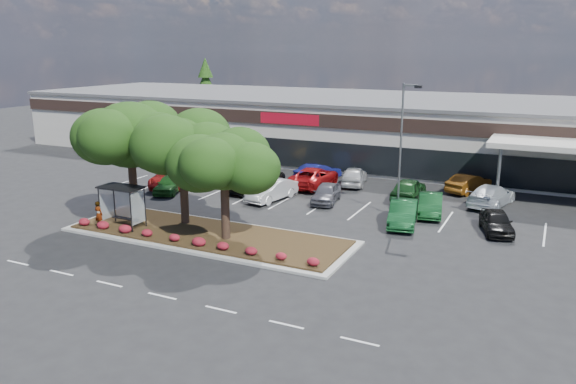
% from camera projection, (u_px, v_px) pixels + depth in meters
% --- Properties ---
extents(ground, '(160.00, 160.00, 0.00)m').
position_uv_depth(ground, '(197.00, 264.00, 29.82)').
color(ground, black).
rests_on(ground, ground).
extents(retail_store, '(80.40, 25.20, 6.25)m').
position_uv_depth(retail_store, '(383.00, 127.00, 58.61)').
color(retail_store, '#BDB7AD').
rests_on(retail_store, ground).
extents(landscape_island, '(18.00, 6.00, 0.26)m').
position_uv_depth(landscape_island, '(208.00, 235.00, 34.13)').
color(landscape_island, '#9F9F9A').
rests_on(landscape_island, ground).
extents(lane_markings, '(33.12, 20.06, 0.01)m').
position_uv_depth(lane_markings, '(282.00, 214.00, 38.98)').
color(lane_markings, silver).
rests_on(lane_markings, ground).
extents(shrub_row, '(17.00, 0.80, 0.50)m').
position_uv_depth(shrub_row, '(187.00, 239.00, 32.20)').
color(shrub_row, maroon).
rests_on(shrub_row, landscape_island).
extents(bus_shelter, '(2.75, 1.55, 2.59)m').
position_uv_depth(bus_shelter, '(123.00, 194.00, 34.98)').
color(bus_shelter, black).
rests_on(bus_shelter, landscape_island).
extents(island_tree_west, '(7.20, 7.20, 7.89)m').
position_uv_depth(island_tree_west, '(131.00, 160.00, 36.07)').
color(island_tree_west, '#19370F').
rests_on(island_tree_west, landscape_island).
extents(island_tree_mid, '(6.60, 6.60, 7.32)m').
position_uv_depth(island_tree_mid, '(183.00, 167.00, 35.28)').
color(island_tree_mid, '#19370F').
rests_on(island_tree_mid, landscape_island).
extents(island_tree_east, '(5.80, 5.80, 6.50)m').
position_uv_depth(island_tree_east, '(225.00, 185.00, 32.39)').
color(island_tree_east, '#19370F').
rests_on(island_tree_east, landscape_island).
extents(conifer_north_west, '(4.40, 4.40, 10.00)m').
position_uv_depth(conifer_north_west, '(206.00, 92.00, 81.34)').
color(conifer_north_west, '#19370F').
rests_on(conifer_north_west, ground).
extents(person_waiting, '(0.64, 0.45, 1.68)m').
position_uv_depth(person_waiting, '(99.00, 214.00, 35.01)').
color(person_waiting, '#594C47').
rests_on(person_waiting, landscape_island).
extents(light_pole, '(1.40, 0.83, 9.00)m').
position_uv_depth(light_pole, '(402.00, 160.00, 37.27)').
color(light_pole, '#9F9F9A').
rests_on(light_pole, ground).
extents(car_0, '(2.92, 4.53, 1.44)m').
position_uv_depth(car_0, '(170.00, 184.00, 44.53)').
color(car_0, '#194A18').
rests_on(car_0, ground).
extents(car_1, '(4.56, 6.31, 1.60)m').
position_uv_depth(car_1, '(171.00, 177.00, 46.47)').
color(car_1, maroon).
rests_on(car_1, ground).
extents(car_2, '(3.21, 6.10, 1.64)m').
position_uv_depth(car_2, '(254.00, 181.00, 45.12)').
color(car_2, black).
rests_on(car_2, ground).
extents(car_3, '(2.48, 4.98, 1.57)m').
position_uv_depth(car_3, '(272.00, 190.00, 42.29)').
color(car_3, silver).
rests_on(car_3, ground).
extents(car_4, '(2.35, 4.42, 1.43)m').
position_uv_depth(car_4, '(326.00, 193.00, 41.68)').
color(car_4, '#56565E').
rests_on(car_4, ground).
extents(car_5, '(2.52, 5.03, 1.58)m').
position_uv_depth(car_5, '(403.00, 213.00, 36.30)').
color(car_5, '#134921').
rests_on(car_5, ground).
extents(car_6, '(2.34, 4.65, 1.46)m').
position_uv_depth(car_6, '(430.00, 205.00, 38.53)').
color(car_6, '#13441D').
rests_on(car_6, ground).
extents(car_7, '(2.77, 4.43, 1.41)m').
position_uv_depth(car_7, '(497.00, 222.00, 34.82)').
color(car_7, black).
rests_on(car_7, ground).
extents(car_9, '(2.49, 4.80, 1.51)m').
position_uv_depth(car_9, '(198.00, 167.00, 50.46)').
color(car_9, black).
rests_on(car_9, ground).
extents(car_10, '(3.35, 4.90, 1.53)m').
position_uv_depth(car_10, '(246.00, 171.00, 48.86)').
color(car_10, brown).
rests_on(car_10, ground).
extents(car_11, '(3.23, 4.67, 1.46)m').
position_uv_depth(car_11, '(318.00, 172.00, 48.72)').
color(car_11, navy).
rests_on(car_11, ground).
extents(car_12, '(2.86, 5.99, 1.65)m').
position_uv_depth(car_12, '(314.00, 177.00, 46.32)').
color(car_12, '#9E1011').
rests_on(car_12, ground).
extents(car_13, '(2.78, 4.91, 1.58)m').
position_uv_depth(car_13, '(354.00, 176.00, 46.99)').
color(car_13, '#BABABA').
rests_on(car_13, ground).
extents(car_14, '(2.08, 4.98, 1.69)m').
position_uv_depth(car_14, '(409.00, 189.00, 42.36)').
color(car_14, '#17421B').
rests_on(car_14, ground).
extents(car_15, '(3.23, 4.75, 1.48)m').
position_uv_depth(car_15, '(469.00, 183.00, 44.60)').
color(car_15, brown).
rests_on(car_15, ground).
extents(car_16, '(3.35, 5.74, 1.56)m').
position_uv_depth(car_16, '(491.00, 195.00, 40.75)').
color(car_16, silver).
rests_on(car_16, ground).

